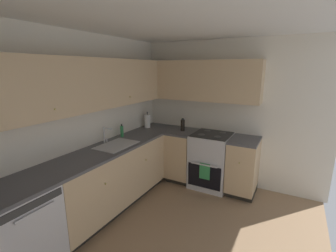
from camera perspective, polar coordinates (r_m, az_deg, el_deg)
The scene contains 16 objects.
wall_back at distance 3.25m, azimuth -23.87°, elevation -0.90°, with size 4.18×0.05×2.45m, color silver.
wall_right at distance 4.15m, azimuth 14.46°, elevation 2.82°, with size 0.05×3.15×2.45m, color silver.
ceiling at distance 2.19m, azimuth 1.27°, elevation 26.73°, with size 4.18×3.15×0.05m, color white.
dishwasher at distance 2.89m, azimuth -32.17°, elevation -20.82°, with size 0.60×0.63×0.88m.
lower_cabinets_back at distance 3.57m, azimuth -13.55°, elevation -12.16°, with size 1.99×0.62×0.88m.
countertop_back at distance 3.40m, azimuth -13.97°, elevation -5.30°, with size 3.19×0.60×0.04m, color #4C4C51.
lower_cabinets_right at distance 4.12m, azimuth 10.26°, elevation -8.40°, with size 0.62×1.50×0.88m.
countertop_right at distance 3.97m, azimuth 10.53°, elevation -2.35°, with size 0.60×1.50×0.03m.
oven_range at distance 4.12m, azimuth 10.36°, elevation -8.05°, with size 0.68×0.62×1.06m.
upper_cabinets_back at distance 3.21m, azimuth -18.71°, elevation 9.49°, with size 2.87×0.34×0.66m.
upper_cabinets_right at distance 4.06m, azimuth 7.30°, elevation 10.84°, with size 0.32×2.05×0.66m.
sink at distance 3.47m, azimuth -12.26°, elevation -5.20°, with size 0.59×0.40×0.10m.
faucet at distance 3.55m, azimuth -14.93°, elevation -1.80°, with size 0.07×0.16×0.24m.
soap_bottle at distance 3.83m, azimuth -11.09°, elevation -1.24°, with size 0.05×0.05×0.21m.
paper_towel_roll at distance 4.36m, azimuth -5.01°, elevation 1.21°, with size 0.11×0.11×0.30m.
oil_bottle at distance 4.12m, azimuth 3.57°, elevation 0.23°, with size 0.07×0.07×0.22m.
Camera 1 is at (-1.89, -0.98, 1.98)m, focal length 25.21 mm.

